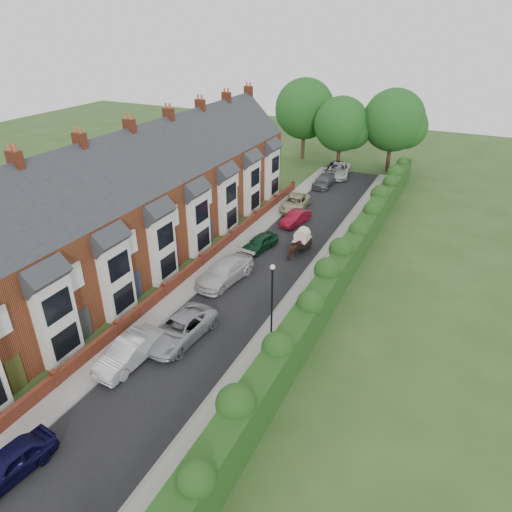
{
  "coord_description": "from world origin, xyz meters",
  "views": [
    {
      "loc": [
        12.44,
        -17.15,
        17.81
      ],
      "look_at": [
        -0.35,
        9.64,
        2.2
      ],
      "focal_mm": 32.0,
      "sensor_mm": 36.0,
      "label": 1
    }
  ],
  "objects": [
    {
      "name": "pavement_hedge_side",
      "position": [
        3.6,
        11.0,
        0.06
      ],
      "size": [
        2.2,
        58.0,
        0.12
      ],
      "primitive_type": "cube",
      "color": "#989490",
      "rests_on": "ground"
    },
    {
      "name": "road",
      "position": [
        -0.5,
        11.0,
        0.01
      ],
      "size": [
        6.0,
        58.0,
        0.02
      ],
      "primitive_type": "cube",
      "color": "black",
      "rests_on": "ground"
    },
    {
      "name": "car_red",
      "position": [
        -1.6,
        21.07,
        0.64
      ],
      "size": [
        2.09,
        4.07,
        1.28
      ],
      "primitive_type": "imported",
      "rotation": [
        0.0,
        0.0,
        -0.2
      ],
      "color": "maroon",
      "rests_on": "ground"
    },
    {
      "name": "kerb_house_side",
      "position": [
        -3.55,
        11.0,
        0.07
      ],
      "size": [
        0.18,
        58.0,
        0.13
      ],
      "primitive_type": "cube",
      "color": "gray",
      "rests_on": "ground"
    },
    {
      "name": "horse",
      "position": [
        0.86,
        14.42,
        0.71
      ],
      "size": [
        0.94,
        1.75,
        1.41
      ],
      "primitive_type": "imported",
      "rotation": [
        0.0,
        0.0,
        3.03
      ],
      "color": "#48261A",
      "rests_on": "ground"
    },
    {
      "name": "car_silver_b",
      "position": [
        -1.6,
        1.4,
        0.74
      ],
      "size": [
        2.95,
        5.56,
        1.49
      ],
      "primitive_type": "imported",
      "rotation": [
        0.0,
        0.0,
        -0.09
      ],
      "color": "#98999E",
      "rests_on": "ground"
    },
    {
      "name": "tree_far_right",
      "position": [
        3.39,
        42.08,
        6.31
      ],
      "size": [
        7.98,
        7.6,
        10.31
      ],
      "color": "#332316",
      "rests_on": "ground"
    },
    {
      "name": "terrace_row",
      "position": [
        -10.87,
        9.98,
        4.47
      ],
      "size": [
        9.05,
        40.5,
        11.5
      ],
      "color": "brown",
      "rests_on": "ground"
    },
    {
      "name": "tree_far_back",
      "position": [
        -8.59,
        43.08,
        6.62
      ],
      "size": [
        8.4,
        8.0,
        10.82
      ],
      "color": "#332316",
      "rests_on": "ground"
    },
    {
      "name": "car_beige",
      "position": [
        -3.0,
        24.59,
        0.71
      ],
      "size": [
        2.96,
        5.35,
        1.42
      ],
      "primitive_type": "imported",
      "rotation": [
        0.0,
        0.0,
        0.12
      ],
      "color": "tan",
      "rests_on": "ground"
    },
    {
      "name": "tree_far_left",
      "position": [
        -2.65,
        40.08,
        5.71
      ],
      "size": [
        7.14,
        6.8,
        9.29
      ],
      "color": "#332316",
      "rests_on": "ground"
    },
    {
      "name": "car_silver_a",
      "position": [
        -3.0,
        -1.68,
        0.77
      ],
      "size": [
        1.9,
        4.75,
        1.54
      ],
      "primitive_type": "imported",
      "rotation": [
        0.0,
        0.0,
        -0.06
      ],
      "color": "#BABABF",
      "rests_on": "ground"
    },
    {
      "name": "kerb_hedge_side",
      "position": [
        2.55,
        11.0,
        0.07
      ],
      "size": [
        0.18,
        58.0,
        0.13
      ],
      "primitive_type": "cube",
      "color": "gray",
      "rests_on": "ground"
    },
    {
      "name": "hedge",
      "position": [
        5.4,
        11.0,
        1.6
      ],
      "size": [
        2.1,
        58.0,
        2.85
      ],
      "color": "#153C13",
      "rests_on": "ground"
    },
    {
      "name": "horse_cart",
      "position": [
        0.86,
        16.23,
        1.13
      ],
      "size": [
        1.24,
        2.74,
        1.98
      ],
      "color": "black",
      "rests_on": "ground"
    },
    {
      "name": "ground",
      "position": [
        0.0,
        0.0,
        0.0
      ],
      "size": [
        140.0,
        140.0,
        0.0
      ],
      "primitive_type": "plane",
      "color": "#2D4C1E",
      "rests_on": "ground"
    },
    {
      "name": "car_navy",
      "position": [
        -2.91,
        -9.8,
        0.69
      ],
      "size": [
        2.15,
        4.25,
        1.39
      ],
      "primitive_type": "imported",
      "rotation": [
        0.0,
        0.0,
        -0.13
      ],
      "color": "black",
      "rests_on": "ground"
    },
    {
      "name": "pavement_house_side",
      "position": [
        -4.35,
        11.0,
        0.06
      ],
      "size": [
        1.7,
        58.0,
        0.12
      ],
      "primitive_type": "cube",
      "color": "#989490",
      "rests_on": "ground"
    },
    {
      "name": "lamppost",
      "position": [
        3.4,
        4.0,
        3.3
      ],
      "size": [
        0.32,
        0.32,
        5.16
      ],
      "color": "black",
      "rests_on": "ground"
    },
    {
      "name": "car_grey",
      "position": [
        -2.6,
        33.0,
        0.67
      ],
      "size": [
        1.92,
        4.64,
        1.34
      ],
      "primitive_type": "imported",
      "rotation": [
        0.0,
        0.0,
        0.01
      ],
      "color": "#4D4E54",
      "rests_on": "ground"
    },
    {
      "name": "car_extra_far",
      "position": [
        -2.14,
        37.36,
        0.78
      ],
      "size": [
        3.41,
        5.96,
        1.57
      ],
      "primitive_type": "imported",
      "rotation": [
        0.0,
        0.0,
        0.15
      ],
      "color": "silver",
      "rests_on": "ground"
    },
    {
      "name": "car_black",
      "position": [
        -3.0,
        38.6,
        0.73
      ],
      "size": [
        1.93,
        4.36,
        1.46
      ],
      "primitive_type": "imported",
      "rotation": [
        0.0,
        0.0,
        0.05
      ],
      "color": "black",
      "rests_on": "ground"
    },
    {
      "name": "garden_wall_row",
      "position": [
        -5.35,
        10.0,
        0.46
      ],
      "size": [
        0.35,
        40.35,
        1.1
      ],
      "color": "brown",
      "rests_on": "ground"
    },
    {
      "name": "car_green",
      "position": [
        -2.38,
        14.67,
        0.66
      ],
      "size": [
        2.34,
        4.11,
        1.32
      ],
      "primitive_type": "imported",
      "rotation": [
        0.0,
        0.0,
        -0.21
      ],
      "color": "#0F341E",
      "rests_on": "ground"
    },
    {
      "name": "car_white",
      "position": [
        -2.55,
        8.77,
        0.8
      ],
      "size": [
        3.04,
        5.78,
        1.6
      ],
      "primitive_type": "imported",
      "rotation": [
        0.0,
        0.0,
        -0.15
      ],
      "color": "silver",
      "rests_on": "ground"
    }
  ]
}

